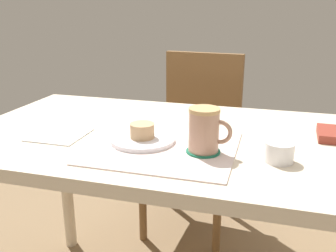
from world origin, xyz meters
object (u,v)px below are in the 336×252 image
wooden_chair (196,134)px  pastry (142,131)px  sugar_bowl (279,152)px  coffee_mug (205,130)px  pastry_plate (142,140)px  dining_table (187,159)px

wooden_chair → pastry: 0.81m
wooden_chair → sugar_bowl: 0.92m
coffee_mug → sugar_bowl: (0.19, -0.00, -0.04)m
pastry_plate → coffee_mug: 0.19m
pastry → coffee_mug: bearing=-9.7°
pastry → coffee_mug: (0.18, -0.03, 0.03)m
pastry_plate → sugar_bowl: sugar_bowl is taller
dining_table → pastry_plate: (-0.11, -0.10, 0.09)m
wooden_chair → coffee_mug: bearing=107.5°
wooden_chair → coffee_mug: 0.87m
dining_table → pastry: pastry is taller
pastry → sugar_bowl: 0.37m
wooden_chair → sugar_bowl: (0.37, -0.80, 0.26)m
pastry → dining_table: bearing=43.1°
dining_table → sugar_bowl: sugar_bowl is taller
pastry_plate → pastry: pastry is taller
wooden_chair → coffee_mug: wooden_chair is taller
sugar_bowl → wooden_chair: bearing=114.9°
dining_table → sugar_bowl: (0.26, -0.13, 0.10)m
wooden_chair → pastry_plate: size_ratio=4.74×
dining_table → pastry: (-0.11, -0.10, 0.11)m
pastry → sugar_bowl: pastry is taller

